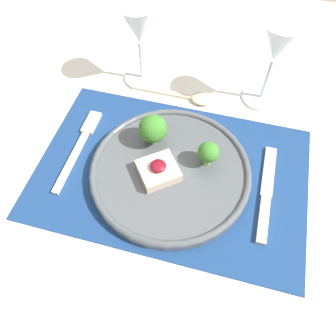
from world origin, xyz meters
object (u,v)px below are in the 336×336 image
(fork, at_px, (81,144))
(knife, at_px, (266,198))
(spoon, at_px, (191,97))
(dinner_plate, at_px, (168,168))
(wine_glass_near, at_px, (277,49))
(wine_glass_far, at_px, (139,31))

(fork, bearing_deg, knife, -4.38)
(fork, xyz_separation_m, spoon, (0.17, 0.18, -0.00))
(dinner_plate, relative_size, wine_glass_near, 1.63)
(fork, height_order, spoon, spoon)
(spoon, relative_size, wine_glass_near, 1.02)
(fork, distance_m, wine_glass_far, 0.24)
(dinner_plate, distance_m, wine_glass_near, 0.29)
(spoon, height_order, wine_glass_far, wine_glass_far)
(wine_glass_near, bearing_deg, fork, -146.06)
(dinner_plate, relative_size, knife, 1.47)
(wine_glass_near, bearing_deg, dinner_plate, -121.45)
(dinner_plate, height_order, fork, dinner_plate)
(fork, xyz_separation_m, knife, (0.35, -0.03, 0.00))
(wine_glass_near, bearing_deg, knife, -82.32)
(fork, height_order, wine_glass_far, wine_glass_far)
(knife, relative_size, wine_glass_far, 1.14)
(fork, distance_m, knife, 0.35)
(spoon, bearing_deg, knife, -45.65)
(knife, bearing_deg, wine_glass_far, 142.52)
(dinner_plate, xyz_separation_m, wine_glass_far, (-0.12, 0.23, 0.10))
(dinner_plate, bearing_deg, wine_glass_near, 58.55)
(spoon, bearing_deg, fork, -131.47)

